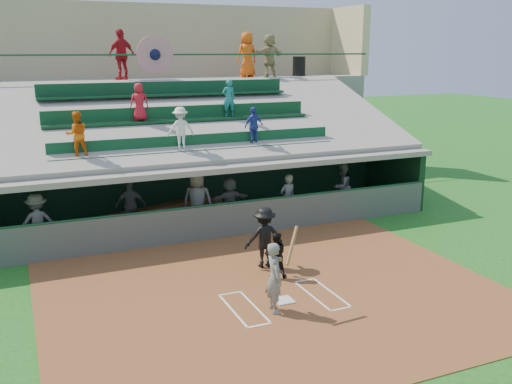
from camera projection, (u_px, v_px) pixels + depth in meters
name	position (u px, v px, depth m)	size (l,w,h in m)	color
ground	(284.00, 302.00, 13.50)	(100.00, 100.00, 0.00)	#1A5818
dirt_slab	(275.00, 293.00, 13.94)	(11.00, 9.00, 0.02)	brown
home_plate	(284.00, 300.00, 13.49)	(0.43, 0.43, 0.03)	silver
batters_box_chalk	(284.00, 301.00, 13.50)	(2.65, 1.85, 0.01)	white
dugout_floor	(198.00, 223.00, 19.51)	(16.00, 3.50, 0.04)	gray
concourse_slab	(150.00, 132.00, 24.98)	(20.00, 3.00, 4.60)	gray
grandstand	(167.00, 143.00, 22.32)	(20.40, 10.40, 7.80)	#505550
batter_at_plate	(275.00, 277.00, 12.78)	(0.86, 0.74, 1.95)	#5D5F5A
catcher	(275.00, 255.00, 14.76)	(0.59, 0.46, 1.22)	black
home_umpire	(264.00, 237.00, 15.45)	(1.09, 0.62, 1.68)	black
dugout_bench	(187.00, 206.00, 20.72)	(15.28, 0.46, 0.46)	brown
dugout_player_a	(37.00, 222.00, 16.69)	(1.10, 0.63, 1.71)	#5F635D
dugout_player_b	(131.00, 205.00, 18.57)	(0.97, 0.40, 1.66)	#585B56
dugout_player_c	(198.00, 201.00, 18.47)	(0.98, 0.63, 2.00)	#555752
dugout_player_d	(230.00, 201.00, 19.22)	(1.50, 0.48, 1.62)	#60635D
dugout_player_e	(288.00, 198.00, 19.41)	(0.61, 0.40, 1.67)	#5E615C
dugout_player_f	(342.00, 187.00, 20.90)	(0.85, 0.67, 1.76)	#5A5D58
trash_bin	(299.00, 66.00, 26.46)	(0.59, 0.59, 0.89)	black
concourse_staff_a	(122.00, 55.00, 22.87)	(1.18, 0.49, 2.01)	#A3121A
concourse_staff_b	(247.00, 55.00, 24.99)	(0.96, 0.62, 1.96)	#DC4C0C
concourse_staff_c	(269.00, 55.00, 25.42)	(1.76, 0.56, 1.89)	tan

